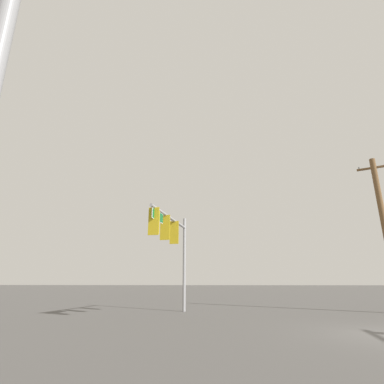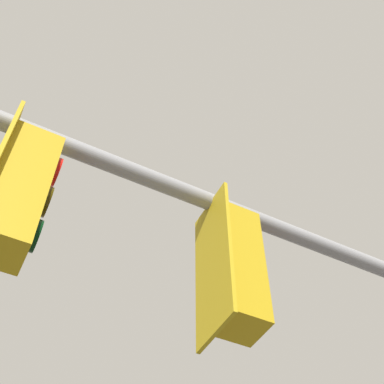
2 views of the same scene
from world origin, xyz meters
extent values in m
cylinder|color=gray|center=(-5.02, -8.51, 5.05)|extent=(6.07, 0.97, 0.15)
cube|color=gold|center=(-5.74, -8.41, 4.38)|extent=(0.10, 0.52, 1.30)
cube|color=#B79314|center=(-5.93, -8.39, 4.38)|extent=(0.40, 0.37, 1.10)
cylinder|color=#B79314|center=(-5.93, -8.39, 4.99)|extent=(0.04, 0.04, 0.12)
cylinder|color=red|center=(-6.13, -8.36, 4.71)|extent=(0.06, 0.22, 0.22)
cylinder|color=#392D05|center=(-6.13, -8.36, 4.38)|extent=(0.06, 0.22, 0.22)
cylinder|color=black|center=(-6.13, -8.36, 4.05)|extent=(0.06, 0.22, 0.22)
cube|color=#B79314|center=(-4.26, -8.61, 4.38)|extent=(0.40, 0.37, 1.10)
cylinder|color=#B79314|center=(-4.26, -8.61, 4.99)|extent=(0.04, 0.04, 0.12)
cylinder|color=red|center=(-4.46, -8.59, 4.71)|extent=(0.06, 0.22, 0.22)
cylinder|color=#392D05|center=(-4.46, -8.59, 4.38)|extent=(0.06, 0.22, 0.22)
cylinder|color=black|center=(-4.46, -8.59, 4.05)|extent=(0.06, 0.22, 0.22)
camera|label=1|loc=(10.99, -5.80, 1.65)|focal=28.00mm
camera|label=2|loc=(-3.92, -6.06, 1.64)|focal=50.00mm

